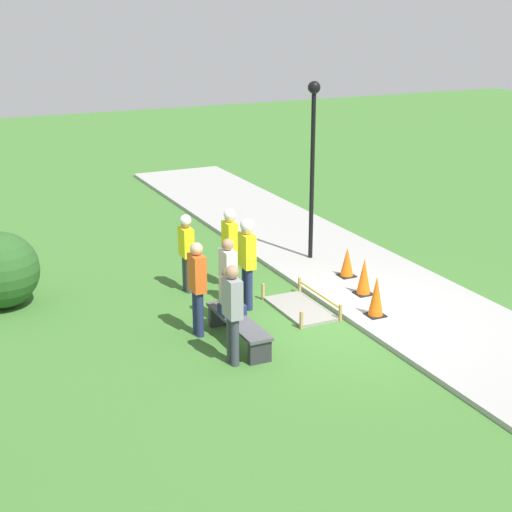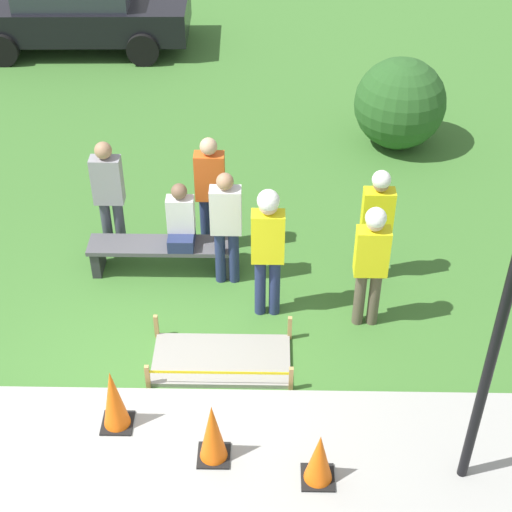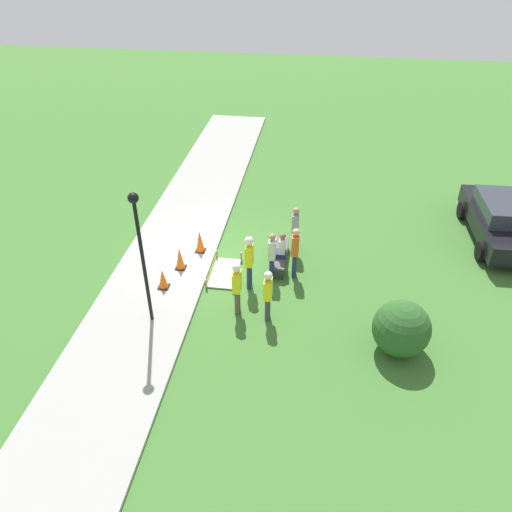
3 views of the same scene
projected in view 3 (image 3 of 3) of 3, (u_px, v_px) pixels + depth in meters
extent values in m
plane|color=#3D702D|center=(215.00, 257.00, 17.12)|extent=(60.00, 60.00, 0.00)
cube|color=#9E9E99|center=(171.00, 252.00, 17.27)|extent=(28.00, 3.05, 0.10)
cube|color=gray|center=(225.00, 273.00, 16.28)|extent=(1.64, 0.84, 0.06)
cube|color=tan|center=(217.00, 255.00, 16.91)|extent=(0.05, 0.05, 0.34)
cube|color=tan|center=(206.00, 284.00, 15.58)|extent=(0.05, 0.05, 0.34)
cube|color=tan|center=(241.00, 257.00, 16.82)|extent=(0.05, 0.05, 0.34)
cube|color=tan|center=(233.00, 286.00, 15.48)|extent=(0.05, 0.05, 0.34)
cube|color=yellow|center=(212.00, 267.00, 16.20)|extent=(1.64, 0.00, 0.04)
cube|color=black|center=(201.00, 251.00, 17.22)|extent=(0.34, 0.34, 0.02)
cone|color=orange|center=(200.00, 241.00, 17.00)|extent=(0.29, 0.29, 0.77)
cube|color=black|center=(181.00, 268.00, 16.40)|extent=(0.34, 0.34, 0.02)
cone|color=orange|center=(180.00, 258.00, 16.18)|extent=(0.29, 0.29, 0.75)
cube|color=black|center=(164.00, 287.00, 15.56)|extent=(0.34, 0.34, 0.02)
cone|color=orange|center=(163.00, 278.00, 15.37)|extent=(0.29, 0.29, 0.63)
cube|color=#2D2D33|center=(283.00, 244.00, 17.42)|extent=(0.12, 0.40, 0.39)
cube|color=#2D2D33|center=(277.00, 274.00, 15.98)|extent=(0.12, 0.40, 0.39)
cube|color=#4C4C51|center=(280.00, 252.00, 16.57)|extent=(1.97, 0.44, 0.06)
cube|color=navy|center=(280.00, 254.00, 16.28)|extent=(0.34, 0.44, 0.18)
cube|color=silver|center=(282.00, 246.00, 16.08)|extent=(0.36, 0.20, 0.50)
sphere|color=brown|center=(283.00, 236.00, 15.88)|extent=(0.21, 0.21, 0.21)
cylinder|color=brown|center=(238.00, 299.00, 14.61)|extent=(0.14, 0.14, 0.80)
cylinder|color=brown|center=(237.00, 303.00, 14.46)|extent=(0.14, 0.14, 0.80)
cube|color=yellow|center=(237.00, 281.00, 14.13)|extent=(0.40, 0.22, 0.64)
sphere|color=tan|center=(237.00, 269.00, 13.89)|extent=(0.22, 0.22, 0.22)
sphere|color=white|center=(237.00, 267.00, 13.85)|extent=(0.25, 0.25, 0.25)
cylinder|color=navy|center=(250.00, 274.00, 15.58)|extent=(0.14, 0.14, 0.86)
cylinder|color=navy|center=(249.00, 277.00, 15.43)|extent=(0.14, 0.14, 0.86)
cube|color=yellow|center=(249.00, 255.00, 15.07)|extent=(0.40, 0.22, 0.68)
sphere|color=tan|center=(249.00, 243.00, 14.81)|extent=(0.23, 0.23, 0.23)
sphere|color=white|center=(249.00, 241.00, 14.78)|extent=(0.27, 0.27, 0.27)
cylinder|color=#383D47|center=(268.00, 306.00, 14.38)|extent=(0.14, 0.14, 0.77)
cylinder|color=#383D47|center=(267.00, 310.00, 14.23)|extent=(0.14, 0.14, 0.77)
cube|color=yellow|center=(268.00, 289.00, 13.91)|extent=(0.40, 0.22, 0.61)
sphere|color=#A37A5B|center=(268.00, 277.00, 13.68)|extent=(0.21, 0.21, 0.21)
sphere|color=white|center=(268.00, 275.00, 13.65)|extent=(0.24, 0.24, 0.24)
cylinder|color=navy|center=(295.00, 263.00, 16.06)|extent=(0.14, 0.14, 0.86)
cylinder|color=navy|center=(294.00, 266.00, 15.92)|extent=(0.14, 0.14, 0.86)
cube|color=#E55B1E|center=(295.00, 245.00, 15.56)|extent=(0.40, 0.22, 0.68)
sphere|color=tan|center=(296.00, 232.00, 15.30)|extent=(0.23, 0.23, 0.23)
cylinder|color=navy|center=(272.00, 266.00, 15.96)|extent=(0.14, 0.14, 0.81)
cylinder|color=navy|center=(271.00, 269.00, 15.81)|extent=(0.14, 0.14, 0.81)
cube|color=silver|center=(272.00, 249.00, 15.47)|extent=(0.40, 0.22, 0.64)
sphere|color=#A37A5B|center=(272.00, 237.00, 15.23)|extent=(0.22, 0.22, 0.22)
cylinder|color=#383D47|center=(295.00, 240.00, 17.18)|extent=(0.14, 0.14, 0.85)
cylinder|color=#383D47|center=(294.00, 243.00, 17.04)|extent=(0.14, 0.14, 0.85)
cube|color=gray|center=(296.00, 223.00, 16.68)|extent=(0.40, 0.22, 0.67)
sphere|color=#A37A5B|center=(296.00, 211.00, 16.42)|extent=(0.23, 0.23, 0.23)
cylinder|color=black|center=(144.00, 265.00, 13.27)|extent=(0.10, 0.10, 3.81)
sphere|color=black|center=(133.00, 198.00, 12.13)|extent=(0.28, 0.28, 0.28)
cube|color=black|center=(502.00, 223.00, 17.67)|extent=(4.63, 2.06, 0.67)
cube|color=#2D333D|center=(507.00, 208.00, 17.32)|extent=(2.34, 1.77, 0.57)
cylinder|color=black|center=(481.00, 251.00, 16.79)|extent=(0.67, 0.26, 0.66)
cylinder|color=black|center=(462.00, 210.00, 19.12)|extent=(0.67, 0.26, 0.66)
sphere|color=#285623|center=(401.00, 329.00, 13.04)|extent=(1.53, 1.53, 1.53)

